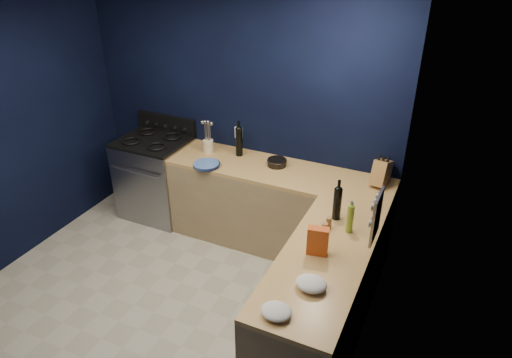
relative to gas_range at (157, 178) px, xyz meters
The scene contains 27 objects.
floor 1.76m from the gas_range, 56.78° to the right, with size 3.50×3.50×0.02m, color #A9A494.
ceiling 2.74m from the gas_range, 56.78° to the right, with size 3.50×3.50×0.02m, color silver.
wall_back 1.30m from the gas_range, 20.08° to the left, with size 3.50×0.02×2.60m, color black.
wall_right 3.16m from the gas_range, 27.83° to the right, with size 0.02×3.50×2.60m, color black.
cab_back 1.53m from the gas_range, ahead, with size 2.30×0.63×0.86m, color #9A825B.
top_back 1.59m from the gas_range, ahead, with size 2.30×0.63×0.04m, color olive.
cab_right 2.62m from the gas_range, 25.64° to the right, with size 0.63×1.67×0.86m, color #9A825B.
top_right 2.66m from the gas_range, 25.64° to the right, with size 0.63×1.67×0.04m, color olive.
gas_range is the anchor object (origin of this frame).
oven_door 0.32m from the gas_range, 90.00° to the right, with size 0.59×0.02×0.42m, color black.
cooktop 0.48m from the gas_range, ahead, with size 0.76×0.66×0.03m, color black.
backguard 0.65m from the gas_range, 90.00° to the left, with size 0.76×0.06×0.20m, color black.
spice_panel 2.89m from the gas_range, 18.08° to the right, with size 0.02×0.28×0.38m, color gray.
wall_outlet 1.16m from the gas_range, 18.88° to the left, with size 0.09×0.02×0.13m, color white.
plate_stack 0.97m from the gas_range, 14.83° to the right, with size 0.27×0.27×0.03m, color #355CA0.
ramekin 0.81m from the gas_range, 11.98° to the left, with size 0.10×0.10×0.04m, color white.
utensil_crock 0.85m from the gas_range, ahead, with size 0.11×0.11×0.14m, color #F0EFC3.
wine_bottle_back 1.19m from the gas_range, ahead, with size 0.08×0.08×0.31m, color black.
lemon_basket 1.55m from the gas_range, ahead, with size 0.19×0.19×0.07m, color black.
knife_block 2.58m from the gas_range, ahead, with size 0.13×0.22×0.24m, color olive.
wine_bottle_right 2.45m from the gas_range, 14.51° to the right, with size 0.07×0.07×0.28m, color black.
oil_bottle 2.62m from the gas_range, 16.74° to the right, with size 0.06×0.06×0.24m, color olive.
spice_jar_near 2.46m from the gas_range, 18.32° to the right, with size 0.04×0.04×0.10m, color olive.
spice_jar_far 2.48m from the gas_range, 20.37° to the right, with size 0.05×0.05×0.09m, color olive.
crouton_bag 2.62m from the gas_range, 25.86° to the right, with size 0.15×0.07×0.23m, color red.
towel_front 2.86m from the gas_range, 32.04° to the right, with size 0.22×0.18×0.08m, color white.
towel_end 2.95m from the gas_range, 38.75° to the right, with size 0.20×0.18×0.06m, color white.
Camera 1 is at (2.12, -2.39, 3.04)m, focal length 32.37 mm.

